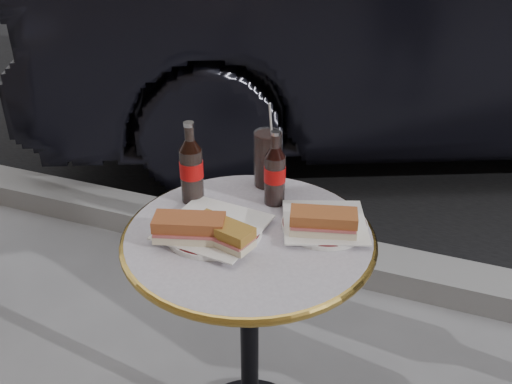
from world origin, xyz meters
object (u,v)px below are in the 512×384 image
(plate_left, at_px, (213,230))
(cola_bottle_left, at_px, (191,162))
(cola_bottle_right, at_px, (275,168))
(bistro_table, at_px, (250,344))
(plate_right, at_px, (324,225))
(cola_glass, at_px, (268,159))
(parked_car, at_px, (455,12))

(plate_left, xyz_separation_m, cola_bottle_left, (-0.12, 0.12, 0.11))
(cola_bottle_left, relative_size, cola_bottle_right, 1.09)
(bistro_table, bearing_deg, plate_right, 29.35)
(cola_bottle_right, bearing_deg, plate_left, -115.82)
(cola_bottle_right, distance_m, cola_glass, 0.10)
(plate_right, relative_size, cola_bottle_right, 1.04)
(plate_right, distance_m, cola_bottle_right, 0.19)
(bistro_table, xyz_separation_m, parked_car, (0.30, 2.51, 0.41))
(plate_right, distance_m, cola_glass, 0.27)
(bistro_table, relative_size, cola_glass, 4.59)
(bistro_table, relative_size, cola_bottle_left, 3.26)
(cola_glass, relative_size, parked_car, 0.03)
(cola_bottle_left, bearing_deg, parked_car, 78.47)
(cola_bottle_left, distance_m, parked_car, 2.46)
(plate_left, height_order, cola_bottle_right, cola_bottle_right)
(cola_bottle_left, xyz_separation_m, parked_car, (0.49, 2.41, -0.07))
(parked_car, bearing_deg, plate_left, 147.33)
(cola_bottle_left, distance_m, cola_bottle_right, 0.22)
(bistro_table, distance_m, parked_car, 2.56)
(plate_left, bearing_deg, cola_bottle_left, 133.38)
(plate_left, xyz_separation_m, parked_car, (0.38, 2.53, 0.04))
(cola_bottle_left, height_order, parked_car, parked_car)
(parked_car, bearing_deg, bistro_table, 149.05)
(cola_glass, bearing_deg, cola_bottle_right, -59.88)
(plate_left, distance_m, cola_glass, 0.29)
(bistro_table, height_order, cola_glass, cola_glass)
(cola_bottle_right, xyz_separation_m, cola_glass, (-0.05, 0.09, -0.02))
(bistro_table, xyz_separation_m, plate_right, (0.16, 0.09, 0.37))
(bistro_table, bearing_deg, cola_glass, 99.35)
(bistro_table, distance_m, cola_bottle_right, 0.50)
(plate_left, xyz_separation_m, cola_glass, (0.04, 0.28, 0.07))
(parked_car, bearing_deg, cola_bottle_left, 144.26)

